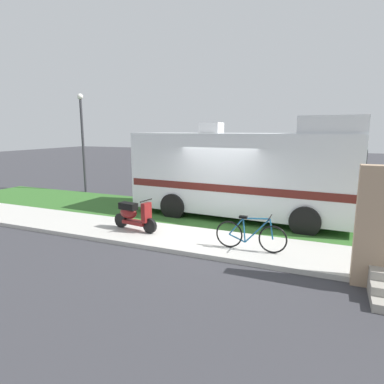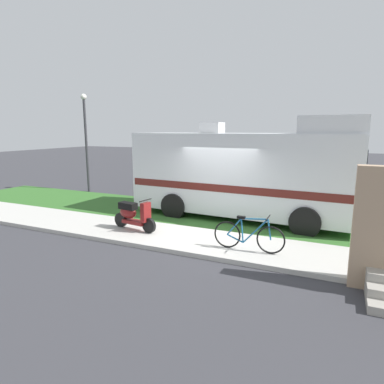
{
  "view_description": "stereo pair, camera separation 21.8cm",
  "coord_description": "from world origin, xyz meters",
  "px_view_note": "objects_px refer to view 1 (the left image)",
  "views": [
    {
      "loc": [
        3.28,
        -9.17,
        3.05
      ],
      "look_at": [
        -0.75,
        0.3,
        1.1
      ],
      "focal_mm": 30.84,
      "sensor_mm": 36.0,
      "label": 1
    },
    {
      "loc": [
        3.48,
        -9.08,
        3.05
      ],
      "look_at": [
        -0.75,
        0.3,
        1.1
      ],
      "focal_mm": 30.84,
      "sensor_mm": 36.0,
      "label": 2
    }
  ],
  "objects_px": {
    "bottle_green": "(367,257)",
    "street_lamp_post": "(82,134)",
    "motorhome_rv": "(244,172)",
    "bicycle": "(250,235)",
    "scooter": "(133,215)",
    "pickup_truck_near": "(218,172)"
  },
  "relations": [
    {
      "from": "bottle_green",
      "to": "street_lamp_post",
      "type": "xyz_separation_m",
      "value": [
        -12.07,
        4.75,
        2.62
      ]
    },
    {
      "from": "motorhome_rv",
      "to": "bicycle",
      "type": "height_order",
      "value": "motorhome_rv"
    },
    {
      "from": "scooter",
      "to": "bottle_green",
      "type": "distance_m",
      "value": 6.18
    },
    {
      "from": "motorhome_rv",
      "to": "street_lamp_post",
      "type": "xyz_separation_m",
      "value": [
        -8.47,
        1.83,
        1.2
      ]
    },
    {
      "from": "bicycle",
      "to": "street_lamp_post",
      "type": "distance_m",
      "value": 11.0
    },
    {
      "from": "scooter",
      "to": "pickup_truck_near",
      "type": "distance_m",
      "value": 7.29
    },
    {
      "from": "bottle_green",
      "to": "motorhome_rv",
      "type": "bearing_deg",
      "value": 140.93
    },
    {
      "from": "street_lamp_post",
      "to": "motorhome_rv",
      "type": "bearing_deg",
      "value": -12.16
    },
    {
      "from": "motorhome_rv",
      "to": "pickup_truck_near",
      "type": "relative_size",
      "value": 1.45
    },
    {
      "from": "scooter",
      "to": "bottle_green",
      "type": "height_order",
      "value": "scooter"
    },
    {
      "from": "scooter",
      "to": "bicycle",
      "type": "bearing_deg",
      "value": -4.81
    },
    {
      "from": "pickup_truck_near",
      "to": "scooter",
      "type": "bearing_deg",
      "value": -91.56
    },
    {
      "from": "pickup_truck_near",
      "to": "motorhome_rv",
      "type": "bearing_deg",
      "value": -61.26
    },
    {
      "from": "bicycle",
      "to": "motorhome_rv",
      "type": "bearing_deg",
      "value": 107.17
    },
    {
      "from": "bottle_green",
      "to": "street_lamp_post",
      "type": "relative_size",
      "value": 0.05
    },
    {
      "from": "motorhome_rv",
      "to": "pickup_truck_near",
      "type": "distance_m",
      "value": 4.97
    },
    {
      "from": "bottle_green",
      "to": "street_lamp_post",
      "type": "bearing_deg",
      "value": 158.53
    },
    {
      "from": "scooter",
      "to": "bottle_green",
      "type": "relative_size",
      "value": 6.86
    },
    {
      "from": "pickup_truck_near",
      "to": "street_lamp_post",
      "type": "xyz_separation_m",
      "value": [
        -6.1,
        -2.5,
        1.84
      ]
    },
    {
      "from": "street_lamp_post",
      "to": "bottle_green",
      "type": "bearing_deg",
      "value": -21.47
    },
    {
      "from": "bicycle",
      "to": "scooter",
      "type": "bearing_deg",
      "value": 175.19
    },
    {
      "from": "scooter",
      "to": "pickup_truck_near",
      "type": "relative_size",
      "value": 0.3
    }
  ]
}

